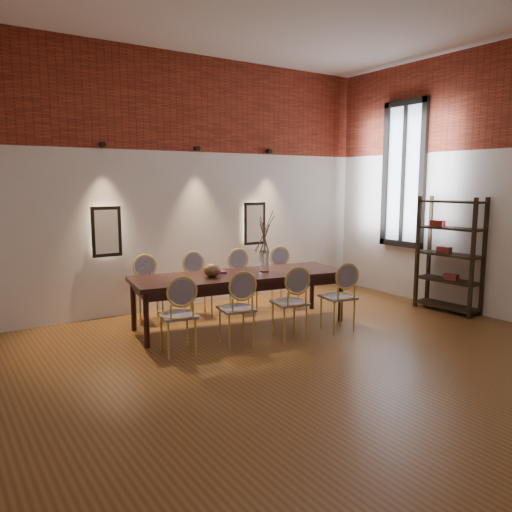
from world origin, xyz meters
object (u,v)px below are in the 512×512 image
chair_near_c (290,302)px  book (216,272)px  chair_near_d (338,297)px  shelving_rack (450,255)px  chair_far_d (285,278)px  chair_near_a (178,315)px  chair_near_b (237,308)px  dining_table (240,300)px  chair_far_b (198,285)px  bowl (212,270)px  chair_far_c (243,281)px  chair_far_a (149,290)px  vase (264,261)px

chair_near_c → book: 1.19m
chair_near_c → chair_near_d: bearing=0.0°
book → shelving_rack: size_ratio=0.14×
chair_far_d → book: 1.57m
chair_near_d → chair_far_d: same height
chair_near_a → chair_near_b: bearing=-0.0°
dining_table → chair_far_b: 0.85m
chair_near_d → bowl: size_ratio=3.92×
dining_table → chair_near_d: chair_near_d is taller
bowl → shelving_rack: (3.60, -1.12, 0.06)m
chair_far_c → chair_near_c: bearing=90.0°
chair_far_d → chair_far_c: bearing=-0.0°
dining_table → chair_far_a: size_ratio=3.19×
dining_table → book: size_ratio=11.52×
dining_table → chair_far_a: chair_far_a is taller
chair_near_b → chair_near_d: same height
chair_near_b → bowl: bearing=94.8°
chair_near_b → book: 0.98m
dining_table → shelving_rack: shelving_rack is taller
bowl → vase: bearing=-5.3°
chair_near_c → bowl: (-0.69, 0.83, 0.37)m
chair_far_b → bowl: 0.89m
chair_far_b → chair_far_c: same height
chair_far_d → vase: vase is taller
bowl → chair_far_d: bearing=18.7°
shelving_rack → bowl: bearing=159.2°
dining_table → chair_near_c: 0.85m
chair_near_a → book: size_ratio=3.62×
dining_table → chair_far_d: 1.36m
bowl → chair_near_d: bearing=-33.3°
bowl → book: bowl is taller
chair_near_d → chair_far_d: 1.52m
chair_far_c → chair_far_a: bearing=0.0°
chair_near_a → chair_near_b: same height
chair_near_c → chair_far_d: 1.70m
chair_far_d → shelving_rack: shelving_rack is taller
chair_near_d → chair_near_a: bearing=-180.0°
chair_near_b → shelving_rack: (3.65, -0.41, 0.43)m
chair_far_b → bowl: size_ratio=3.92×
chair_near_a → chair_far_d: same height
chair_far_a → vase: 1.74m
vase → bowl: bearing=174.7°
chair_near_a → chair_far_d: size_ratio=1.00×
vase → chair_far_a: bearing=144.3°
chair_near_c → book: chair_near_c is taller
bowl → chair_far_c: bearing=36.3°
chair_far_c → bowl: 1.20m
chair_near_b → chair_far_c: bearing=63.8°
chair_far_d → vase: 1.15m
dining_table → chair_far_b: size_ratio=3.19×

